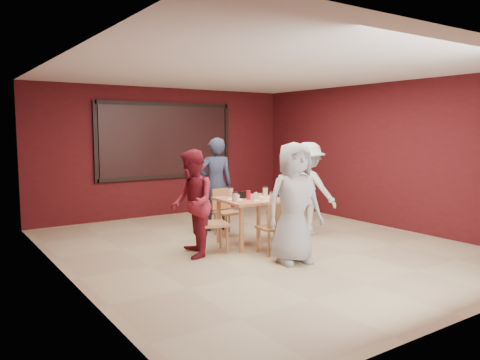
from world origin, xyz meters
TOP-DOWN VIEW (x-y plane):
  - floor at (0.00, 0.00)m, footprint 7.00×7.00m
  - window_blinds at (0.00, 3.45)m, footprint 3.00×0.02m
  - dining_table at (-0.05, 0.20)m, footprint 1.06×1.06m
  - chair_front at (-0.10, -0.50)m, footprint 0.42×0.42m
  - chair_back at (0.00, 1.07)m, footprint 0.43×0.43m
  - chair_left at (-0.89, 0.16)m, footprint 0.53×0.53m
  - chair_right at (0.75, 0.25)m, footprint 0.51×0.51m
  - diner_front at (-0.14, -0.99)m, footprint 0.93×0.70m
  - diner_back at (0.06, 1.48)m, footprint 0.74×0.60m
  - diner_left at (-1.19, 0.11)m, footprint 0.84×0.94m
  - diner_right at (1.25, 0.25)m, footprint 0.93×1.22m

SIDE VIEW (x-z plane):
  - floor at x=0.00m, z-range 0.00..0.00m
  - chair_front at x=-0.10m, z-range 0.05..0.86m
  - chair_back at x=0.00m, z-range 0.05..0.88m
  - chair_right at x=0.75m, z-range 0.06..0.94m
  - chair_left at x=-0.89m, z-range 0.06..0.96m
  - dining_table at x=-0.05m, z-range 0.21..1.14m
  - diner_left at x=-1.19m, z-range 0.00..1.61m
  - diner_right at x=1.25m, z-range 0.00..1.67m
  - diner_front at x=-0.14m, z-range 0.00..1.72m
  - diner_back at x=0.06m, z-range 0.00..1.74m
  - window_blinds at x=0.00m, z-range 0.90..2.40m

